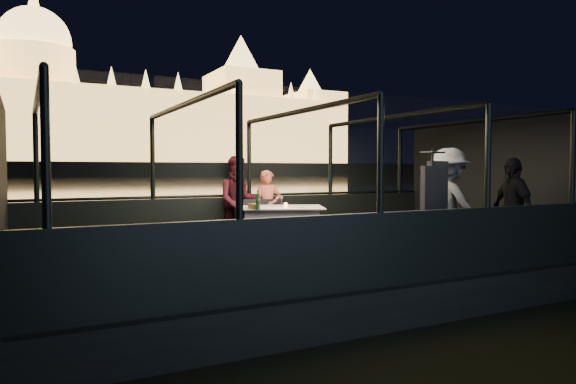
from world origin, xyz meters
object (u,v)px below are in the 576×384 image
person_man_maroon (239,206)px  wine_bottle (258,200)px  passenger_stripe (448,206)px  passenger_dark (512,206)px  chair_port_right (273,222)px  coat_stand (432,206)px  dining_table_central (281,228)px  chair_port_left (250,223)px  person_woman_coral (268,205)px

person_man_maroon → wine_bottle: (-0.10, -1.07, 0.17)m
person_man_maroon → passenger_stripe: (2.32, -2.83, 0.10)m
passenger_stripe → passenger_dark: bearing=-124.0°
chair_port_right → coat_stand: bearing=-61.1°
passenger_dark → wine_bottle: passenger_dark is taller
dining_table_central → coat_stand: coat_stand is taller
dining_table_central → chair_port_left: bearing=132.0°
person_woman_coral → wine_bottle: person_woman_coral is taller
person_woman_coral → passenger_dark: (2.60, -3.29, 0.10)m
coat_stand → person_man_maroon: 3.58m
dining_table_central → chair_port_left: chair_port_left is taller
person_man_maroon → passenger_stripe: 3.66m
passenger_stripe → chair_port_right: bearing=29.2°
passenger_dark → chair_port_right: bearing=-122.1°
wine_bottle → passenger_stripe: bearing=-35.8°
dining_table_central → wine_bottle: bearing=-149.4°
passenger_stripe → chair_port_left: bearing=35.7°
chair_port_right → passenger_stripe: (1.76, -2.56, 0.40)m
coat_stand → wine_bottle: size_ratio=5.40×
dining_table_central → chair_port_left: size_ratio=1.68×
person_woman_coral → passenger_stripe: size_ratio=0.80×
passenger_stripe → person_woman_coral: bearing=26.3°
person_man_maroon → passenger_dark: bearing=-33.9°
chair_port_left → person_man_maroon: person_man_maroon is taller
person_woman_coral → passenger_dark: bearing=-39.0°
chair_port_left → passenger_stripe: passenger_stripe is taller
dining_table_central → chair_port_right: (0.06, 0.45, 0.06)m
dining_table_central → chair_port_left: (-0.41, 0.45, 0.06)m
chair_port_left → person_man_maroon: (-0.09, 0.27, 0.30)m
passenger_stripe → passenger_dark: 0.97m
dining_table_central → chair_port_right: size_ratio=1.69×
chair_port_right → person_man_maroon: size_ratio=0.52×
coat_stand → chair_port_right: bearing=111.2°
chair_port_left → coat_stand: 3.33m
chair_port_left → chair_port_right: bearing=15.8°
dining_table_central → coat_stand: (1.18, -2.44, 0.51)m
dining_table_central → passenger_stripe: (1.82, -2.11, 0.47)m
wine_bottle → person_woman_coral: bearing=57.7°
dining_table_central → person_woman_coral: size_ratio=1.04×
passenger_dark → wine_bottle: 3.95m
wine_bottle → chair_port_left: bearing=76.4°
chair_port_left → wine_bottle: wine_bottle is taller
chair_port_left → passenger_stripe: bearing=-33.1°
coat_stand → wine_bottle: (-1.78, 2.08, 0.02)m
person_man_maroon → dining_table_central: bearing=-43.1°
coat_stand → passenger_stripe: 0.73m
dining_table_central → passenger_dark: 3.74m
person_man_maroon → passenger_dark: 4.57m
chair_port_right → passenger_dark: bearing=-41.4°
coat_stand → person_man_maroon: bearing=118.0°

